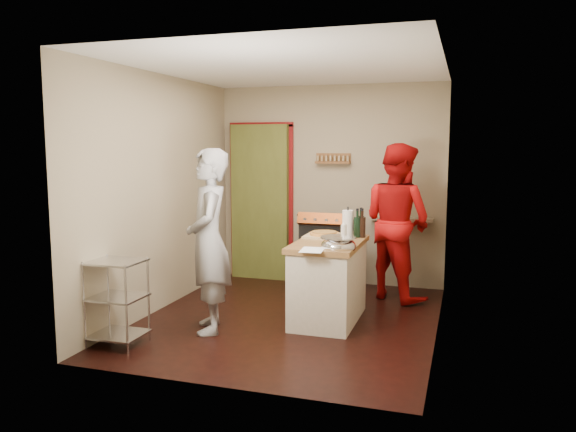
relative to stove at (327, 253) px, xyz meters
The scene contains 10 objects.
floor 1.49m from the stove, 91.94° to the right, with size 3.50×3.50×0.00m, color black.
back_wall 1.03m from the stove, 152.49° to the left, with size 3.00×0.44×2.60m.
left_wall 2.27m from the stove, 137.40° to the right, with size 0.04×3.50×2.60m, color gray.
right_wall 2.20m from the stove, 44.44° to the right, with size 0.04×3.50×2.60m, color gray.
ceiling 2.59m from the stove, 91.94° to the right, with size 3.00×3.50×0.02m, color white.
stove is the anchor object (origin of this frame).
wire_shelving 2.94m from the stove, 116.85° to the right, with size 0.48×0.40×0.80m.
island 1.37m from the stove, 75.18° to the right, with size 0.68×1.24×1.15m.
person_stripe 2.16m from the stove, 109.31° to the right, with size 0.66×0.43×1.80m, color silver.
person_red 1.05m from the stove, 13.85° to the right, with size 0.90×0.70×1.85m, color #AD0B0C.
Camera 1 is at (1.73, -5.47, 1.83)m, focal length 35.00 mm.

